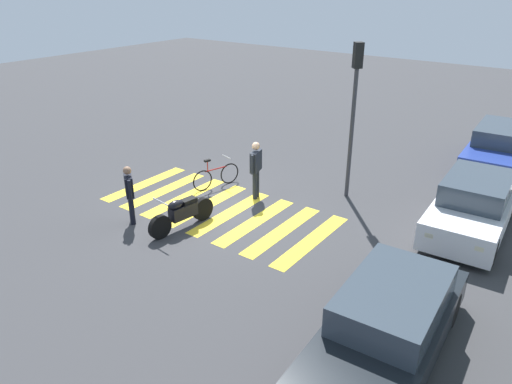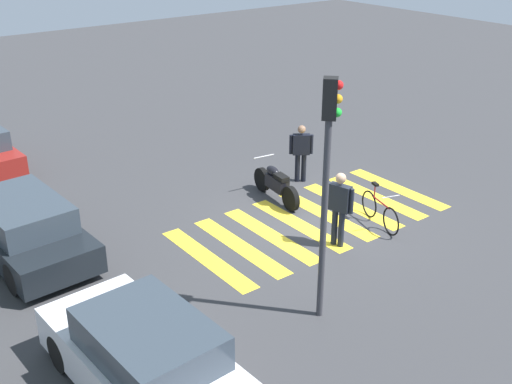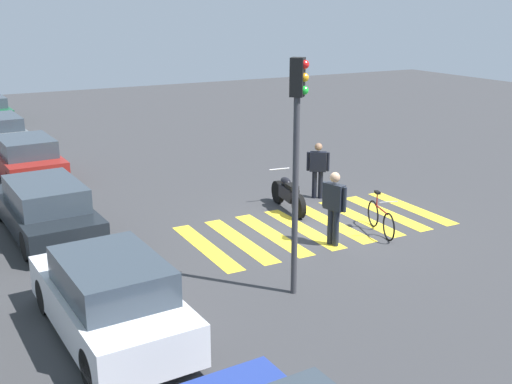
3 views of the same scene
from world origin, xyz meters
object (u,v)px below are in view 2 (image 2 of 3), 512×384
object	(u,v)px
officer_on_foot	(339,204)
officer_by_motorcycle	(301,150)
leaning_bicycle	(380,211)
police_motorcycle	(276,184)
traffic_light_pole	(327,166)
car_white_van	(146,359)
car_black_suv	(21,226)

from	to	relation	value
officer_on_foot	officer_by_motorcycle	size ratio (longest dim) A/B	1.08
officer_on_foot	leaning_bicycle	bearing A→B (deg)	-86.13
leaning_bicycle	officer_on_foot	size ratio (longest dim) A/B	0.92
officer_by_motorcycle	leaning_bicycle	bearing A→B (deg)	175.30
officer_on_foot	officer_by_motorcycle	world-z (taller)	officer_on_foot
police_motorcycle	traffic_light_pole	world-z (taller)	traffic_light_pole
police_motorcycle	officer_by_motorcycle	bearing A→B (deg)	-67.04
officer_by_motorcycle	traffic_light_pole	distance (m)	6.81
car_white_van	traffic_light_pole	world-z (taller)	traffic_light_pole
police_motorcycle	officer_by_motorcycle	world-z (taller)	officer_by_motorcycle
officer_on_foot	car_black_suv	distance (m)	7.10
officer_by_motorcycle	car_white_van	distance (m)	9.14
police_motorcycle	car_black_suv	world-z (taller)	car_black_suv
leaning_bicycle	traffic_light_pole	distance (m)	4.93
car_black_suv	traffic_light_pole	size ratio (longest dim) A/B	1.02
officer_on_foot	car_white_van	bearing A→B (deg)	106.47
leaning_bicycle	car_white_van	distance (m)	7.57
car_black_suv	car_white_van	bearing A→B (deg)	-179.88
police_motorcycle	car_white_van	distance (m)	7.70
officer_by_motorcycle	officer_on_foot	bearing A→B (deg)	151.96
leaning_bicycle	car_white_van	world-z (taller)	car_white_van
officer_on_foot	traffic_light_pole	distance (m)	3.47
leaning_bicycle	traffic_light_pole	bearing A→B (deg)	117.08
car_white_van	leaning_bicycle	bearing A→B (deg)	-76.03
car_black_suv	traffic_light_pole	distance (m)	7.27
police_motorcycle	car_white_van	xyz separation A→B (m)	(-4.49, 6.25, 0.24)
officer_by_motorcycle	police_motorcycle	bearing A→B (deg)	112.96
car_white_van	police_motorcycle	bearing A→B (deg)	-54.33
leaning_bicycle	car_white_van	size ratio (longest dim) A/B	0.39
car_black_suv	leaning_bicycle	bearing A→B (deg)	-118.06
car_black_suv	police_motorcycle	bearing A→B (deg)	-101.35
leaning_bicycle	officer_on_foot	bearing A→B (deg)	93.87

